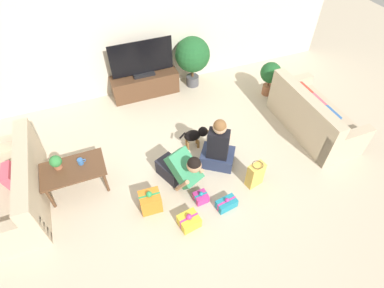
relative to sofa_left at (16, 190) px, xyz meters
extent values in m
plane|color=beige|center=(2.44, -0.48, -0.29)|extent=(16.00, 16.00, 0.00)
cube|color=beige|center=(2.44, 2.15, 1.01)|extent=(8.40, 0.06, 2.60)
cube|color=#C6B293|center=(-0.05, 0.00, -0.09)|extent=(0.82, 1.73, 0.41)
cube|color=#C6B293|center=(0.26, 0.00, 0.33)|extent=(0.20, 1.73, 0.42)
cube|color=#C6B293|center=(-0.05, 0.78, 0.00)|extent=(0.82, 0.16, 0.59)
cube|color=#C6B293|center=(-0.05, -0.78, 0.00)|extent=(0.82, 0.16, 0.59)
cube|color=#E5566B|center=(0.06, 0.00, 0.27)|extent=(0.18, 0.34, 0.32)
cube|color=#C6B293|center=(4.92, -0.24, -0.09)|extent=(0.82, 1.73, 0.41)
cube|color=#C6B293|center=(4.61, -0.24, 0.33)|extent=(0.20, 1.73, 0.42)
cube|color=#C6B293|center=(4.92, -1.03, 0.00)|extent=(0.82, 0.16, 0.59)
cube|color=#C6B293|center=(4.92, 0.54, 0.00)|extent=(0.82, 0.16, 0.59)
cube|color=#3366AD|center=(4.81, -0.60, 0.27)|extent=(0.18, 0.34, 0.32)
cube|color=#E5566B|center=(4.81, -0.24, 0.27)|extent=(0.18, 0.34, 0.32)
cube|color=red|center=(4.81, 0.11, 0.27)|extent=(0.18, 0.34, 0.32)
cube|color=brown|center=(0.82, -0.05, 0.15)|extent=(0.90, 0.54, 0.03)
cylinder|color=brown|center=(0.43, -0.26, -0.08)|extent=(0.04, 0.04, 0.43)
cylinder|color=brown|center=(1.21, -0.26, -0.08)|extent=(0.04, 0.04, 0.43)
cylinder|color=brown|center=(0.43, 0.16, -0.08)|extent=(0.04, 0.04, 0.43)
cylinder|color=brown|center=(1.21, 0.16, -0.08)|extent=(0.04, 0.04, 0.43)
cube|color=brown|center=(2.39, 1.88, -0.06)|extent=(1.33, 0.41, 0.46)
cube|color=black|center=(2.39, 1.88, 0.19)|extent=(0.42, 0.20, 0.05)
cube|color=black|center=(2.39, 1.88, 0.55)|extent=(1.21, 0.03, 0.66)
cylinder|color=#4C4C51|center=(3.41, 1.83, -0.19)|extent=(0.26, 0.26, 0.21)
cylinder|color=brown|center=(3.41, 1.83, 0.02)|extent=(0.05, 0.05, 0.21)
sphere|color=#1E5628|center=(3.41, 1.83, 0.43)|extent=(0.70, 0.70, 0.70)
cylinder|color=#A36042|center=(4.72, 0.97, -0.19)|extent=(0.20, 0.20, 0.21)
cylinder|color=brown|center=(4.72, 0.97, -0.02)|extent=(0.04, 0.04, 0.12)
sphere|color=#1E5628|center=(4.72, 0.97, 0.22)|extent=(0.41, 0.41, 0.41)
cube|color=#23232D|center=(2.20, -0.34, -0.15)|extent=(0.44, 0.52, 0.28)
cube|color=#338456|center=(2.32, -0.62, 0.16)|extent=(0.50, 0.62, 0.49)
sphere|color=tan|center=(2.40, -0.80, 0.39)|extent=(0.21, 0.21, 0.21)
sphere|color=black|center=(2.40, -0.80, 0.42)|extent=(0.19, 0.19, 0.19)
cylinder|color=tan|center=(2.22, -0.77, -0.04)|extent=(0.17, 0.29, 0.44)
cylinder|color=tan|center=(2.49, -0.65, -0.04)|extent=(0.17, 0.29, 0.44)
cube|color=#283351|center=(2.99, -0.36, -0.17)|extent=(0.66, 0.63, 0.24)
cube|color=black|center=(2.95, -0.41, 0.20)|extent=(0.38, 0.35, 0.51)
sphere|color=tan|center=(2.96, -0.40, 0.55)|extent=(0.21, 0.21, 0.21)
sphere|color=brown|center=(2.95, -0.41, 0.58)|extent=(0.19, 0.19, 0.19)
cylinder|color=tan|center=(3.17, -0.31, 0.13)|extent=(0.19, 0.25, 0.06)
cylinder|color=tan|center=(2.96, -0.16, 0.13)|extent=(0.19, 0.25, 0.06)
ellipsoid|color=black|center=(2.74, 0.13, -0.03)|extent=(0.30, 0.21, 0.20)
sphere|color=black|center=(2.92, 0.11, 0.02)|extent=(0.17, 0.17, 0.17)
sphere|color=olive|center=(2.99, 0.10, 0.00)|extent=(0.08, 0.08, 0.08)
cylinder|color=black|center=(2.57, 0.15, 0.01)|extent=(0.11, 0.04, 0.13)
cylinder|color=olive|center=(2.82, 0.07, -0.21)|extent=(0.04, 0.04, 0.16)
cylinder|color=olive|center=(2.84, 0.17, -0.21)|extent=(0.04, 0.04, 0.16)
cylinder|color=olive|center=(2.64, 0.09, -0.21)|extent=(0.04, 0.04, 0.16)
cylinder|color=olive|center=(2.66, 0.20, -0.21)|extent=(0.04, 0.04, 0.16)
cube|color=teal|center=(2.76, -1.17, -0.22)|extent=(0.32, 0.21, 0.14)
cube|color=#CC3389|center=(2.76, -1.17, -0.22)|extent=(0.30, 0.07, 0.14)
sphere|color=#CC3389|center=(2.76, -1.17, -0.13)|extent=(0.06, 0.06, 0.06)
cube|color=yellow|center=(2.15, -1.25, -0.21)|extent=(0.31, 0.28, 0.17)
cube|color=#CC3389|center=(2.15, -1.25, -0.21)|extent=(0.28, 0.07, 0.18)
sphere|color=#CC3389|center=(2.15, -1.25, -0.09)|extent=(0.08, 0.08, 0.08)
cube|color=#CC3389|center=(2.46, -0.94, -0.23)|extent=(0.20, 0.20, 0.13)
cube|color=teal|center=(2.46, -0.94, -0.23)|extent=(0.19, 0.05, 0.13)
sphere|color=teal|center=(2.46, -0.94, -0.14)|extent=(0.06, 0.06, 0.06)
cube|color=orange|center=(1.73, -0.79, -0.14)|extent=(0.31, 0.26, 0.31)
cube|color=#2D934C|center=(1.73, -0.79, -0.14)|extent=(0.30, 0.05, 0.32)
sphere|color=#2D934C|center=(1.73, -0.79, 0.05)|extent=(0.09, 0.09, 0.09)
cube|color=#E5B74C|center=(3.33, -0.95, -0.08)|extent=(0.28, 0.19, 0.43)
torus|color=#4C3823|center=(3.33, -0.95, 0.16)|extent=(0.20, 0.20, 0.01)
cylinder|color=#386BAD|center=(0.95, 0.00, 0.21)|extent=(0.08, 0.08, 0.09)
torus|color=#386BAD|center=(1.00, 0.00, 0.21)|extent=(0.06, 0.01, 0.06)
cylinder|color=#A36042|center=(0.64, 0.04, 0.20)|extent=(0.11, 0.11, 0.07)
sphere|color=#337F3D|center=(0.64, 0.04, 0.30)|extent=(0.17, 0.17, 0.17)
camera|label=1|loc=(1.43, -3.18, 3.51)|focal=28.00mm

